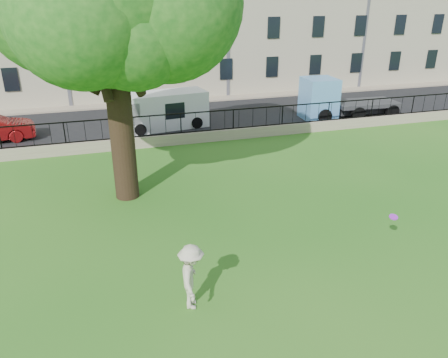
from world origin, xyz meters
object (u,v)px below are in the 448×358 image
object	(u,v)px
white_van	(164,110)
blue_truck	(349,97)
frisbee	(393,217)
man	(192,277)

from	to	relation	value
white_van	blue_truck	xyz separation A→B (m)	(12.22, -1.00, 0.24)
blue_truck	white_van	bearing A→B (deg)	178.73
frisbee	white_van	size ratio (longest dim) A/B	0.05
white_van	frisbee	bearing A→B (deg)	-82.64
blue_truck	frisbee	bearing A→B (deg)	-113.84
frisbee	man	bearing A→B (deg)	-174.74
man	white_van	xyz separation A→B (m)	(2.13, 16.85, 0.17)
man	white_van	world-z (taller)	white_van
frisbee	blue_truck	xyz separation A→B (m)	(7.85, 15.25, -0.03)
white_van	blue_truck	bearing A→B (deg)	-12.38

